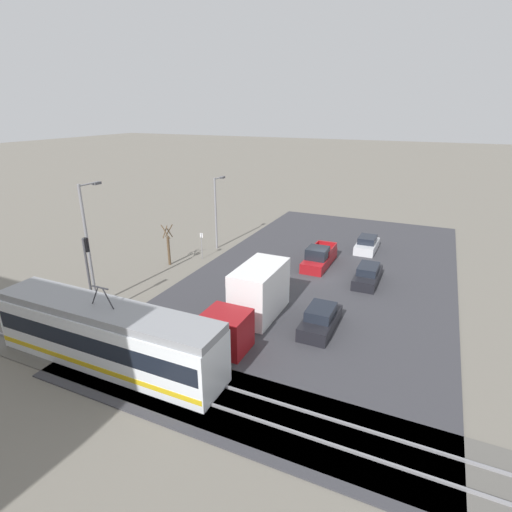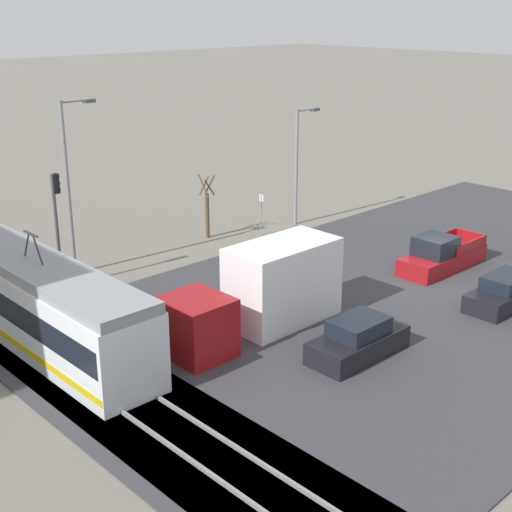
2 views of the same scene
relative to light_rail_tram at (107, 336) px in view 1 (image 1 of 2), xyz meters
The scene contains 14 objects.
ground_plane 18.94m from the light_rail_tram, 113.57° to the right, with size 320.00×320.00×0.00m, color slate.
road_surface 18.93m from the light_rail_tram, 113.57° to the right, with size 20.99×40.03×0.08m.
rail_bed 7.74m from the light_rail_tram, behind, with size 63.98×4.40×0.22m.
light_rail_tram is the anchor object (origin of this frame).
box_truck 9.21m from the light_rail_tram, 125.57° to the right, with size 2.59×8.38×3.54m.
pickup_truck 20.35m from the light_rail_tram, 108.77° to the right, with size 1.94×5.57×1.90m.
sedan_car_0 20.64m from the light_rail_tram, 122.99° to the right, with size 1.78×4.57×1.47m.
sedan_car_1 12.93m from the light_rail_tram, 139.22° to the right, with size 1.87×4.33×1.57m.
sedan_car_2 27.07m from the light_rail_tram, 111.20° to the right, with size 1.88×4.24×1.46m.
traffic_light_pole 6.40m from the light_rail_tram, 37.10° to the right, with size 0.28×0.47×5.68m.
street_tree 15.17m from the light_rail_tram, 66.39° to the right, with size 0.92×0.77×3.84m.
street_lamp_near_crossing 8.79m from the light_rail_tram, 40.46° to the right, with size 0.36×1.95×8.85m.
street_lamp_mid_block 20.57m from the light_rail_tram, 77.53° to the right, with size 0.36×1.95×7.21m.
no_parking_sign 17.00m from the light_rail_tram, 75.82° to the right, with size 0.32×0.08×2.55m.
Camera 1 is at (-7.86, 31.23, 13.56)m, focal length 28.00 mm.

